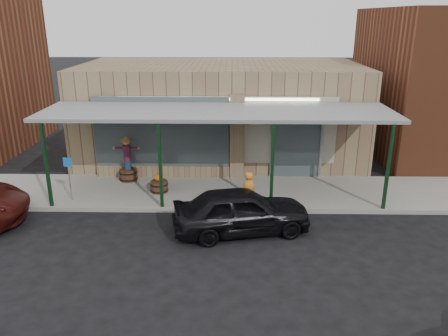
{
  "coord_description": "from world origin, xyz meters",
  "views": [
    {
      "loc": [
        0.5,
        -11.09,
        6.14
      ],
      "look_at": [
        0.25,
        2.6,
        1.37
      ],
      "focal_mm": 35.0,
      "sensor_mm": 36.0,
      "label": 1
    }
  ],
  "objects_px": {
    "barrel_pumpkin": "(159,185)",
    "handicap_sign": "(69,173)",
    "barrel_scarecrow": "(128,166)",
    "parked_sedan": "(242,211)"
  },
  "relations": [
    {
      "from": "barrel_scarecrow",
      "to": "parked_sedan",
      "type": "relative_size",
      "value": 0.41
    },
    {
      "from": "barrel_scarecrow",
      "to": "parked_sedan",
      "type": "bearing_deg",
      "value": -22.6
    },
    {
      "from": "barrel_pumpkin",
      "to": "handicap_sign",
      "type": "height_order",
      "value": "handicap_sign"
    },
    {
      "from": "barrel_pumpkin",
      "to": "handicap_sign",
      "type": "distance_m",
      "value": 3.09
    },
    {
      "from": "barrel_scarecrow",
      "to": "handicap_sign",
      "type": "distance_m",
      "value": 2.5
    },
    {
      "from": "barrel_pumpkin",
      "to": "handicap_sign",
      "type": "relative_size",
      "value": 0.48
    },
    {
      "from": "parked_sedan",
      "to": "handicap_sign",
      "type": "bearing_deg",
      "value": 59.47
    },
    {
      "from": "barrel_pumpkin",
      "to": "parked_sedan",
      "type": "bearing_deg",
      "value": -43.4
    },
    {
      "from": "barrel_scarecrow",
      "to": "handicap_sign",
      "type": "relative_size",
      "value": 1.14
    },
    {
      "from": "barrel_scarecrow",
      "to": "barrel_pumpkin",
      "type": "bearing_deg",
      "value": -20.26
    }
  ]
}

